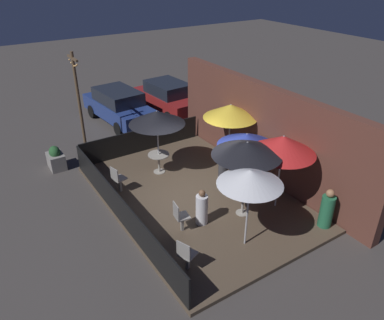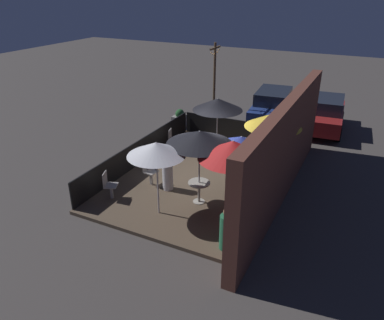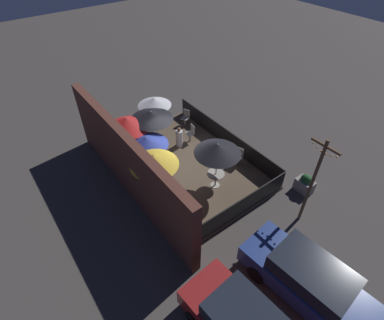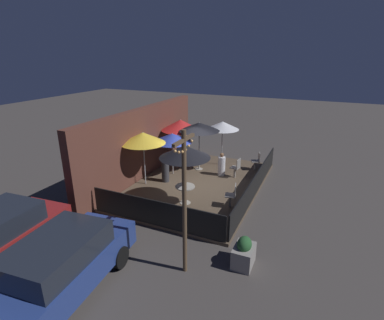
# 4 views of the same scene
# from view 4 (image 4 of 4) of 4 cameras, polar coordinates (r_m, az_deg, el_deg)

# --- Properties ---
(ground_plane) EXTENTS (60.00, 60.00, 0.00)m
(ground_plane) POSITION_cam_4_polar(r_m,az_deg,el_deg) (13.87, 1.30, -4.87)
(ground_plane) COLOR #423D3A
(patio_deck) EXTENTS (7.86, 5.35, 0.12)m
(patio_deck) POSITION_cam_4_polar(r_m,az_deg,el_deg) (13.85, 1.30, -4.65)
(patio_deck) COLOR brown
(patio_deck) RESTS_ON ground_plane
(building_wall) EXTENTS (9.46, 0.36, 3.38)m
(building_wall) POSITION_cam_4_polar(r_m,az_deg,el_deg) (14.58, -9.25, 3.21)
(building_wall) COLOR brown
(building_wall) RESTS_ON ground_plane
(fence_front) EXTENTS (7.66, 0.05, 0.95)m
(fence_front) POSITION_cam_4_polar(r_m,az_deg,el_deg) (12.93, 12.15, -4.35)
(fence_front) COLOR black
(fence_front) RESTS_ON patio_deck
(fence_side_left) EXTENTS (0.05, 5.15, 0.95)m
(fence_side_left) POSITION_cam_4_polar(r_m,az_deg,el_deg) (10.52, -7.08, -9.94)
(fence_side_left) COLOR black
(fence_side_left) RESTS_ON patio_deck
(patio_umbrella_0) EXTENTS (2.02, 2.02, 2.44)m
(patio_umbrella_0) POSITION_cam_4_polar(r_m,az_deg,el_deg) (14.79, 1.39, 6.36)
(patio_umbrella_0) COLOR #B2B2B7
(patio_umbrella_0) RESTS_ON patio_deck
(patio_umbrella_1) EXTENTS (1.96, 1.96, 2.39)m
(patio_umbrella_1) POSITION_cam_4_polar(r_m,az_deg,el_deg) (11.25, -1.38, 1.57)
(patio_umbrella_1) COLOR #B2B2B7
(patio_umbrella_1) RESTS_ON patio_deck
(patio_umbrella_2) EXTENTS (1.70, 1.70, 2.34)m
(patio_umbrella_2) POSITION_cam_4_polar(r_m,az_deg,el_deg) (15.55, 5.84, 6.55)
(patio_umbrella_2) COLOR #B2B2B7
(patio_umbrella_2) RESTS_ON patio_deck
(patio_umbrella_3) EXTENTS (1.91, 1.91, 2.05)m
(patio_umbrella_3) POSITION_cam_4_polar(r_m,az_deg,el_deg) (14.33, -3.80, 4.25)
(patio_umbrella_3) COLOR #B2B2B7
(patio_umbrella_3) RESTS_ON patio_deck
(patio_umbrella_4) EXTENTS (1.99, 1.99, 2.44)m
(patio_umbrella_4) POSITION_cam_4_polar(r_m,az_deg,el_deg) (15.50, -2.21, 6.70)
(patio_umbrella_4) COLOR #B2B2B7
(patio_umbrella_4) RESTS_ON patio_deck
(patio_umbrella_5) EXTENTS (1.96, 1.96, 2.43)m
(patio_umbrella_5) POSITION_cam_4_polar(r_m,az_deg,el_deg) (13.20, -9.31, 4.19)
(patio_umbrella_5) COLOR #B2B2B7
(patio_umbrella_5) RESTS_ON patio_deck
(dining_table_0) EXTENTS (0.70, 0.70, 0.72)m
(dining_table_0) POSITION_cam_4_polar(r_m,az_deg,el_deg) (15.27, 1.34, 0.21)
(dining_table_0) COLOR #9E998E
(dining_table_0) RESTS_ON patio_deck
(dining_table_1) EXTENTS (0.78, 0.78, 0.73)m
(dining_table_1) POSITION_cam_4_polar(r_m,az_deg,el_deg) (11.83, -1.32, -5.70)
(dining_table_1) COLOR #9E998E
(dining_table_1) RESTS_ON patio_deck
(patio_chair_0) EXTENTS (0.52, 0.52, 0.93)m
(patio_chair_0) POSITION_cam_4_polar(r_m,az_deg,el_deg) (15.51, 12.21, -0.10)
(patio_chair_0) COLOR gray
(patio_chair_0) RESTS_ON patio_deck
(patio_chair_1) EXTENTS (0.48, 0.48, 0.95)m
(patio_chair_1) POSITION_cam_4_polar(r_m,az_deg,el_deg) (11.66, 7.63, -6.56)
(patio_chair_1) COLOR gray
(patio_chair_1) RESTS_ON patio_deck
(patio_chair_2) EXTENTS (0.46, 0.46, 0.96)m
(patio_chair_2) POSITION_cam_4_polar(r_m,az_deg,el_deg) (14.37, 8.42, -1.38)
(patio_chair_2) COLOR gray
(patio_chair_2) RESTS_ON patio_deck
(patron_0) EXTENTS (0.42, 0.42, 1.25)m
(patron_0) POSITION_cam_4_polar(r_m,az_deg,el_deg) (13.85, -5.11, -1.87)
(patron_0) COLOR #333338
(patron_0) RESTS_ON patio_deck
(patron_1) EXTENTS (0.50, 0.50, 1.14)m
(patron_1) POSITION_cam_4_polar(r_m,az_deg,el_deg) (14.59, 5.66, -1.03)
(patron_1) COLOR silver
(patron_1) RESTS_ON patio_deck
(patron_2) EXTENTS (0.53, 0.53, 1.25)m
(patron_2) POSITION_cam_4_polar(r_m,az_deg,el_deg) (17.45, -1.39, 2.73)
(patron_2) COLOR #236642
(patron_2) RESTS_ON patio_deck
(planter_box) EXTENTS (0.79, 0.55, 0.92)m
(planter_box) POSITION_cam_4_polar(r_m,az_deg,el_deg) (9.04, 9.84, -17.03)
(planter_box) COLOR gray
(planter_box) RESTS_ON ground_plane
(light_post) EXTENTS (1.10, 0.12, 4.07)m
(light_post) POSITION_cam_4_polar(r_m,az_deg,el_deg) (7.73, -1.46, -7.27)
(light_post) COLOR brown
(light_post) RESTS_ON ground_plane
(parked_car_0) EXTENTS (4.60, 2.10, 1.62)m
(parked_car_0) POSITION_cam_4_polar(r_m,az_deg,el_deg) (8.41, -23.91, -18.12)
(parked_car_0) COLOR navy
(parked_car_0) RESTS_ON ground_plane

